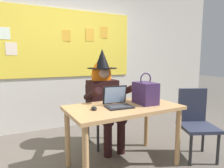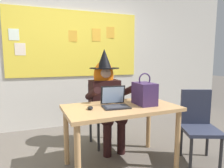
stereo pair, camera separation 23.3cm
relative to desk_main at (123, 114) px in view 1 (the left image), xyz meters
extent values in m
cube|color=beige|center=(-0.23, 1.71, 0.80)|extent=(6.79, 0.10, 2.87)
cube|color=yellow|center=(-0.23, 1.65, 0.92)|extent=(2.40, 0.02, 1.20)
cube|color=white|center=(-1.25, 1.63, 1.04)|extent=(0.16, 0.01, 0.19)
cube|color=gold|center=(0.17, 1.63, 1.09)|extent=(0.17, 0.01, 0.24)
cube|color=gold|center=(0.44, 1.63, 1.15)|extent=(0.18, 0.01, 0.21)
cube|color=gold|center=(-0.29, 1.63, 1.05)|extent=(0.18, 0.01, 0.20)
cube|color=#F4E0C6|center=(-1.17, 1.63, 0.80)|extent=(0.17, 0.01, 0.21)
cube|color=tan|center=(0.00, 0.00, 0.08)|extent=(1.33, 0.79, 0.04)
cylinder|color=tan|center=(-0.57, -0.33, -0.29)|extent=(0.06, 0.06, 0.69)
cylinder|color=tan|center=(0.60, -0.27, -0.29)|extent=(0.06, 0.06, 0.69)
cylinder|color=tan|center=(-0.60, 0.27, -0.29)|extent=(0.06, 0.06, 0.69)
cylinder|color=tan|center=(0.57, 0.33, -0.29)|extent=(0.06, 0.06, 0.69)
cube|color=#2D3347|center=(0.01, 0.64, -0.21)|extent=(0.46, 0.46, 0.04)
cube|color=#2D3347|center=(-0.01, 0.83, 0.04)|extent=(0.38, 0.07, 0.45)
cylinder|color=#262628|center=(0.19, 0.48, -0.43)|extent=(0.04, 0.04, 0.41)
cylinder|color=#262628|center=(-0.14, 0.45, -0.43)|extent=(0.04, 0.04, 0.41)
cylinder|color=#262628|center=(0.16, 0.82, -0.43)|extent=(0.04, 0.04, 0.41)
cylinder|color=#262628|center=(-0.17, 0.79, -0.43)|extent=(0.04, 0.04, 0.41)
cylinder|color=black|center=(0.12, 0.28, -0.41)|extent=(0.11, 0.11, 0.45)
cylinder|color=black|center=(-0.08, 0.28, -0.41)|extent=(0.11, 0.11, 0.45)
cylinder|color=black|center=(0.12, 0.45, -0.16)|extent=(0.17, 0.43, 0.15)
cylinder|color=black|center=(-0.08, 0.44, -0.16)|extent=(0.17, 0.43, 0.15)
cube|color=black|center=(0.01, 0.66, 0.07)|extent=(0.43, 0.28, 0.52)
cylinder|color=black|center=(0.27, 0.44, 0.19)|extent=(0.11, 0.47, 0.24)
cylinder|color=black|center=(-0.23, 0.42, 0.19)|extent=(0.11, 0.47, 0.24)
sphere|color=#D1A889|center=(0.01, 0.66, 0.43)|extent=(0.20, 0.20, 0.20)
ellipsoid|color=orange|center=(0.01, 0.69, 0.39)|extent=(0.31, 0.23, 0.44)
cylinder|color=black|center=(0.01, 0.66, 0.51)|extent=(0.43, 0.43, 0.01)
cone|color=black|center=(0.01, 0.66, 0.64)|extent=(0.21, 0.21, 0.28)
cube|color=black|center=(-0.08, -0.04, 0.10)|extent=(0.30, 0.24, 0.01)
cube|color=#333338|center=(-0.08, -0.04, 0.11)|extent=(0.25, 0.17, 0.00)
cube|color=black|center=(-0.07, 0.09, 0.22)|extent=(0.29, 0.07, 0.22)
cube|color=#99B7E0|center=(-0.07, 0.08, 0.22)|extent=(0.26, 0.05, 0.19)
ellipsoid|color=black|center=(-0.37, -0.02, 0.11)|extent=(0.07, 0.11, 0.03)
cube|color=#38234C|center=(0.30, -0.01, 0.23)|extent=(0.20, 0.30, 0.26)
torus|color=#38234C|center=(0.30, -0.01, 0.40)|extent=(0.16, 0.02, 0.16)
cube|color=#2D3347|center=(0.95, -0.26, -0.22)|extent=(0.54, 0.54, 0.04)
cube|color=#2D3347|center=(1.01, -0.08, 0.02)|extent=(0.37, 0.18, 0.45)
cylinder|color=#262628|center=(1.04, -0.48, -0.44)|extent=(0.04, 0.04, 0.39)
cylinder|color=#262628|center=(0.72, -0.35, -0.44)|extent=(0.04, 0.04, 0.39)
cylinder|color=#262628|center=(1.17, -0.16, -0.44)|extent=(0.04, 0.04, 0.39)
cylinder|color=#262628|center=(0.85, -0.03, -0.44)|extent=(0.04, 0.04, 0.39)
camera|label=1|loc=(-1.06, -1.93, 0.64)|focal=31.08mm
camera|label=2|loc=(-0.84, -2.02, 0.64)|focal=31.08mm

